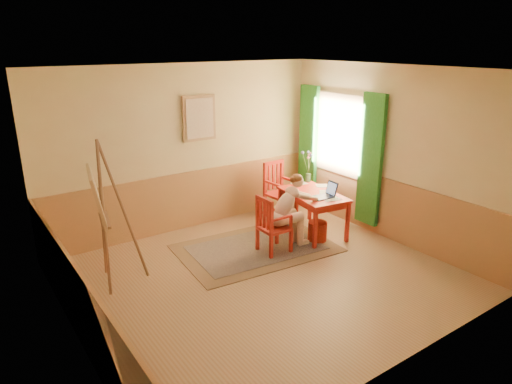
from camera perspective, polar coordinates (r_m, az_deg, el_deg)
room at (r=5.94m, az=1.06°, el=1.39°), size 5.04×4.54×2.84m
wainscot at (r=6.86m, az=-2.90°, el=-4.21°), size 5.00×4.50×1.00m
window at (r=8.29m, az=10.20°, el=5.64°), size 0.12×2.01×2.20m
wall_portrait at (r=7.78m, az=-7.08°, el=9.13°), size 0.60×0.05×0.76m
rug at (r=7.29m, az=0.02°, el=-7.00°), size 2.53×1.81×0.02m
table at (r=7.69m, az=7.12°, el=-0.76°), size 0.89×1.29×0.72m
chair_left at (r=6.99m, az=1.98°, el=-4.12°), size 0.43×0.41×0.92m
chair_back at (r=8.41m, az=2.87°, el=0.25°), size 0.48×0.50×1.04m
figure at (r=7.12m, az=4.13°, el=-2.04°), size 0.87×0.38×1.19m
laptop at (r=7.48m, az=8.65°, el=-0.26°), size 0.41×0.26×0.24m
papers at (r=7.83m, az=8.01°, el=0.28°), size 0.72×1.18×0.00m
vase at (r=8.21m, az=6.50°, el=3.04°), size 0.19×0.28×0.56m
wastebasket at (r=7.57m, az=7.66°, el=-4.88°), size 0.38×0.38×0.33m
easel at (r=6.19m, az=-18.85°, el=-1.09°), size 0.74×0.89×1.99m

